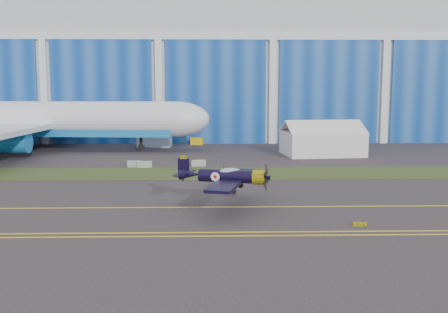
{
  "coord_description": "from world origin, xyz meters",
  "views": [
    {
      "loc": [
        9.95,
        -52.9,
        11.3
      ],
      "look_at": [
        11.4,
        3.68,
        3.61
      ],
      "focal_mm": 42.0,
      "sensor_mm": 36.0,
      "label": 1
    }
  ],
  "objects_px": {
    "tent": "(322,137)",
    "shipping_container": "(154,140)",
    "warbird": "(226,176)",
    "tug": "(197,141)",
    "jetliner": "(29,80)"
  },
  "relations": [
    {
      "from": "shipping_container",
      "to": "tug",
      "type": "distance_m",
      "value": 8.51
    },
    {
      "from": "shipping_container",
      "to": "tug",
      "type": "height_order",
      "value": "shipping_container"
    },
    {
      "from": "warbird",
      "to": "shipping_container",
      "type": "xyz_separation_m",
      "value": [
        -11.9,
        49.35,
        -1.67
      ]
    },
    {
      "from": "jetliner",
      "to": "tent",
      "type": "relative_size",
      "value": 5.55
    },
    {
      "from": "tent",
      "to": "tug",
      "type": "bearing_deg",
      "value": 137.31
    },
    {
      "from": "warbird",
      "to": "jetliner",
      "type": "distance_m",
      "value": 56.26
    },
    {
      "from": "tent",
      "to": "tug",
      "type": "height_order",
      "value": "tent"
    },
    {
      "from": "warbird",
      "to": "jetliner",
      "type": "height_order",
      "value": "jetliner"
    },
    {
      "from": "tent",
      "to": "shipping_container",
      "type": "bearing_deg",
      "value": 150.97
    },
    {
      "from": "warbird",
      "to": "tent",
      "type": "height_order",
      "value": "tent"
    },
    {
      "from": "shipping_container",
      "to": "tent",
      "type": "bearing_deg",
      "value": -15.78
    },
    {
      "from": "warbird",
      "to": "tug",
      "type": "xyz_separation_m",
      "value": [
        -4.11,
        52.73,
        -2.33
      ]
    },
    {
      "from": "jetliner",
      "to": "tent",
      "type": "height_order",
      "value": "jetliner"
    },
    {
      "from": "warbird",
      "to": "tent",
      "type": "bearing_deg",
      "value": 80.84
    },
    {
      "from": "tent",
      "to": "shipping_container",
      "type": "height_order",
      "value": "tent"
    }
  ]
}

